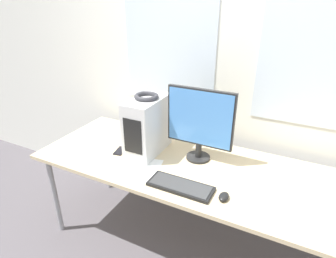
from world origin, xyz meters
The scene contains 9 objects.
wall_back centered at (0.00, 0.96, 1.35)m, with size 8.00×0.07×2.70m.
desk centered at (0.00, 0.41, 0.72)m, with size 2.48×0.83×0.76m.
pc_tower centered at (-0.49, 0.46, 0.97)m, with size 0.20×0.40×0.42m.
headphones centered at (-0.49, 0.46, 1.20)m, with size 0.17×0.17×0.03m.
monitor_main centered at (-0.11, 0.52, 1.05)m, with size 0.47×0.17×0.52m.
keyboard centered at (-0.08, 0.15, 0.77)m, with size 0.41×0.16×0.02m.
mouse centered at (0.19, 0.16, 0.78)m, with size 0.06×0.09×0.03m.
cell_phone centered at (-0.67, 0.35, 0.77)m, with size 0.09×0.13×0.01m.
paper_sheet_left centered at (-0.39, 0.22, 0.76)m, with size 0.27×0.33×0.00m.
Camera 1 is at (0.49, -1.14, 1.82)m, focal length 30.00 mm.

